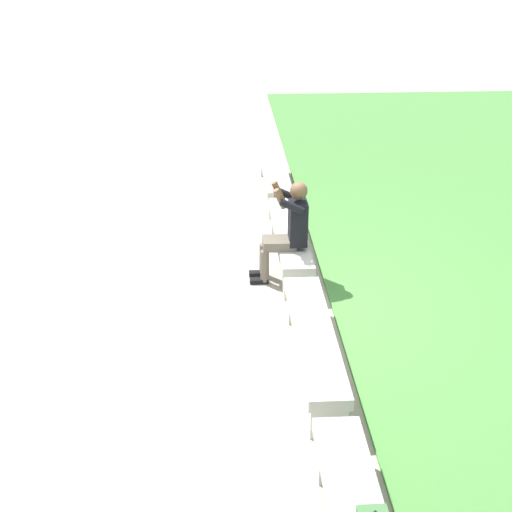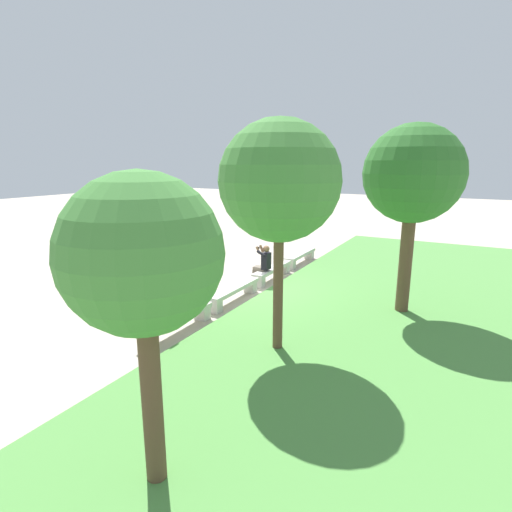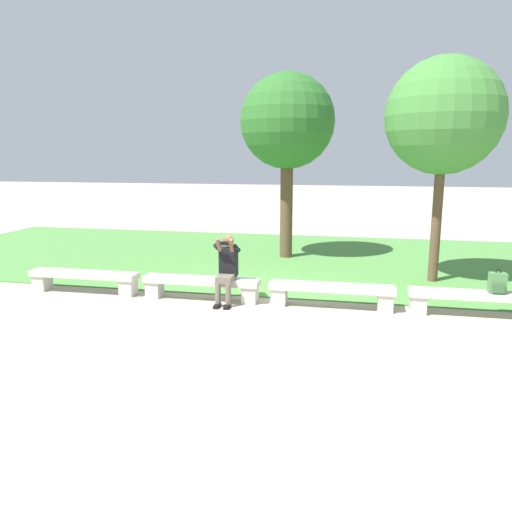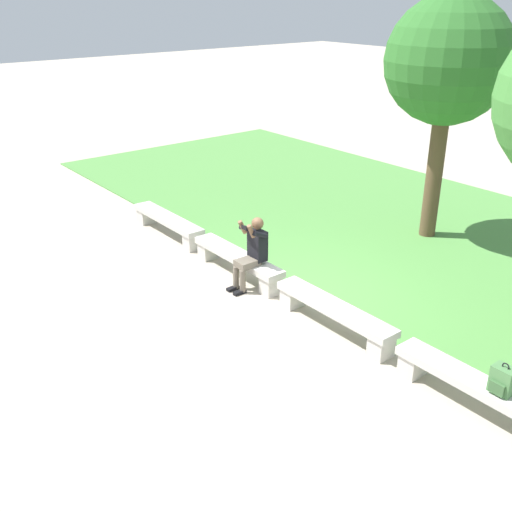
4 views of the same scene
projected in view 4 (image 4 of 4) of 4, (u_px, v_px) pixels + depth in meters
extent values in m
plane|color=#B2A593|center=(281.00, 299.00, 10.56)|extent=(80.00, 80.00, 0.00)
cube|color=#518E42|center=(434.00, 239.00, 13.04)|extent=(22.03, 8.00, 0.03)
cube|color=beige|center=(168.00, 219.00, 13.14)|extent=(2.34, 0.40, 0.12)
cube|color=beige|center=(146.00, 216.00, 13.94)|extent=(0.28, 0.34, 0.33)
cube|color=beige|center=(193.00, 242.00, 12.53)|extent=(0.28, 0.34, 0.33)
cube|color=beige|center=(238.00, 256.00, 11.31)|extent=(2.34, 0.40, 0.12)
cube|color=beige|center=(208.00, 250.00, 12.11)|extent=(0.28, 0.34, 0.33)
cube|color=beige|center=(271.00, 285.00, 10.70)|extent=(0.28, 0.34, 0.33)
cube|color=beige|center=(334.00, 308.00, 9.48)|extent=(2.34, 0.40, 0.12)
cube|color=beige|center=(292.00, 297.00, 10.28)|extent=(0.28, 0.34, 0.33)
cube|color=beige|center=(381.00, 347.00, 8.87)|extent=(0.28, 0.34, 0.33)
cube|color=beige|center=(477.00, 384.00, 7.66)|extent=(2.34, 0.40, 0.12)
cube|color=beige|center=(413.00, 364.00, 8.46)|extent=(0.28, 0.34, 0.33)
cube|color=black|center=(233.00, 288.00, 10.88)|extent=(0.10, 0.24, 0.06)
cylinder|color=#6B6051|center=(236.00, 277.00, 10.83)|extent=(0.11, 0.11, 0.42)
cube|color=black|center=(240.00, 292.00, 10.74)|extent=(0.10, 0.24, 0.06)
cylinder|color=#6B6051|center=(243.00, 281.00, 10.69)|extent=(0.11, 0.11, 0.42)
cube|color=#6B6051|center=(248.00, 263.00, 10.76)|extent=(0.30, 0.42, 0.12)
cube|color=black|center=(258.00, 245.00, 10.77)|extent=(0.34, 0.22, 0.56)
sphere|color=brown|center=(258.00, 223.00, 10.60)|extent=(0.22, 0.22, 0.22)
cylinder|color=black|center=(247.00, 228.00, 10.73)|extent=(0.09, 0.31, 0.21)
cylinder|color=brown|center=(243.00, 227.00, 10.58)|extent=(0.10, 0.19, 0.27)
cylinder|color=black|center=(260.00, 235.00, 10.46)|extent=(0.09, 0.31, 0.21)
cylinder|color=brown|center=(251.00, 231.00, 10.40)|extent=(0.10, 0.19, 0.27)
cube|color=black|center=(244.00, 228.00, 10.44)|extent=(0.15, 0.01, 0.08)
cube|color=#4C7F47|center=(503.00, 380.00, 7.34)|extent=(0.28, 0.20, 0.36)
cube|color=#395F35|center=(497.00, 388.00, 7.30)|extent=(0.20, 0.06, 0.16)
torus|color=black|center=(506.00, 366.00, 7.26)|extent=(0.10, 0.02, 0.10)
cylinder|color=brown|center=(435.00, 171.00, 12.68)|extent=(0.34, 0.34, 2.96)
sphere|color=#2D6B28|center=(449.00, 60.00, 11.76)|extent=(2.53, 2.53, 2.53)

